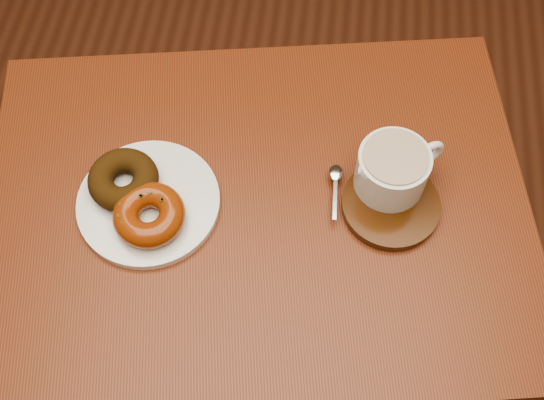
# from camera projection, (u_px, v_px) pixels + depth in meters

# --- Properties ---
(cafe_table) EXTENTS (0.86, 0.71, 0.72)m
(cafe_table) POSITION_uv_depth(u_px,v_px,m) (259.00, 240.00, 1.07)
(cafe_table) COLOR #642C15
(cafe_table) RESTS_ON ground
(donut_plate) EXTENTS (0.24, 0.24, 0.01)m
(donut_plate) POSITION_uv_depth(u_px,v_px,m) (149.00, 203.00, 0.96)
(donut_plate) COLOR silver
(donut_plate) RESTS_ON cafe_table
(donut_cinnamon) EXTENTS (0.13, 0.13, 0.04)m
(donut_cinnamon) POSITION_uv_depth(u_px,v_px,m) (123.00, 180.00, 0.95)
(donut_cinnamon) COLOR #36210A
(donut_cinnamon) RESTS_ON donut_plate
(donut_caramel) EXTENTS (0.11, 0.11, 0.04)m
(donut_caramel) POSITION_uv_depth(u_px,v_px,m) (149.00, 215.00, 0.92)
(donut_caramel) COLOR maroon
(donut_caramel) RESTS_ON donut_plate
(saucer) EXTENTS (0.14, 0.14, 0.01)m
(saucer) POSITION_uv_depth(u_px,v_px,m) (391.00, 205.00, 0.96)
(saucer) COLOR #371A07
(saucer) RESTS_ON cafe_table
(coffee_cup) EXTENTS (0.12, 0.10, 0.07)m
(coffee_cup) POSITION_uv_depth(u_px,v_px,m) (393.00, 169.00, 0.94)
(coffee_cup) COLOR silver
(coffee_cup) RESTS_ON saucer
(teaspoon) EXTENTS (0.02, 0.09, 0.01)m
(teaspoon) POSITION_uv_depth(u_px,v_px,m) (336.00, 178.00, 0.97)
(teaspoon) COLOR silver
(teaspoon) RESTS_ON saucer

